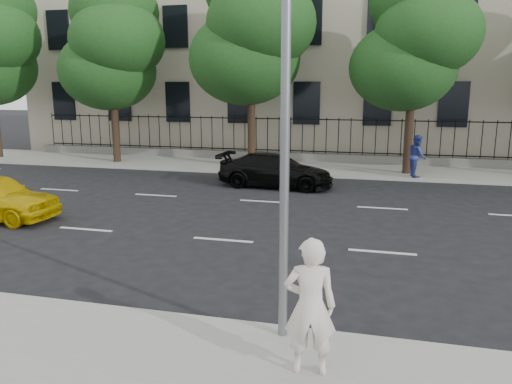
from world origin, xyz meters
TOP-DOWN VIEW (x-y plane):
  - ground at (0.00, 0.00)m, footprint 120.00×120.00m
  - near_sidewalk at (0.00, -4.00)m, footprint 60.00×4.00m
  - far_sidewalk at (0.00, 14.00)m, footprint 60.00×4.00m
  - lane_markings at (0.00, 4.75)m, footprint 49.60×4.62m
  - masonry_building at (0.00, 22.95)m, footprint 34.60×12.11m
  - iron_fence at (0.00, 15.70)m, footprint 30.00×0.50m
  - tree_b at (-8.96, 13.36)m, footprint 5.53×5.12m
  - tree_c at (-1.96, 13.36)m, footprint 5.89×5.50m
  - tree_d at (5.04, 13.36)m, footprint 5.34×4.94m
  - black_sedan at (-0.10, 9.60)m, footprint 4.61×2.14m
  - woman_near at (3.04, -3.22)m, footprint 0.75×0.55m
  - pedestrian_far at (5.35, 12.40)m, footprint 0.80×0.95m

SIDE VIEW (x-z plane):
  - ground at x=0.00m, z-range 0.00..0.00m
  - lane_markings at x=0.00m, z-range 0.00..0.01m
  - near_sidewalk at x=0.00m, z-range 0.00..0.15m
  - far_sidewalk at x=0.00m, z-range 0.00..0.15m
  - iron_fence at x=0.00m, z-range -0.45..1.75m
  - black_sedan at x=-0.10m, z-range 0.00..1.30m
  - pedestrian_far at x=5.35m, z-range 0.15..1.91m
  - woman_near at x=3.04m, z-range 0.15..2.03m
  - tree_d at x=5.04m, z-range 1.42..10.26m
  - tree_b at x=-8.96m, z-range 1.35..10.33m
  - tree_c at x=-1.96m, z-range 1.51..11.31m
  - masonry_building at x=0.00m, z-range -0.23..18.27m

